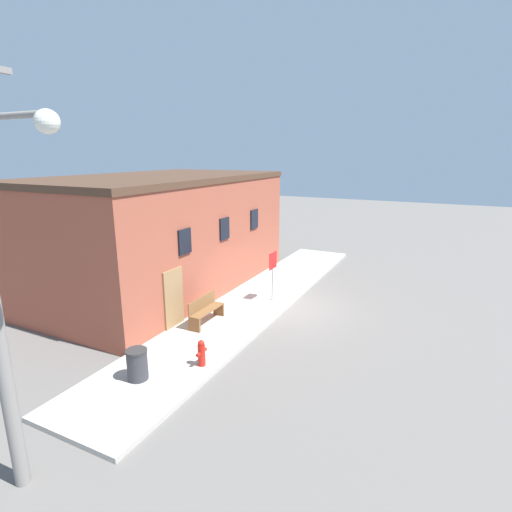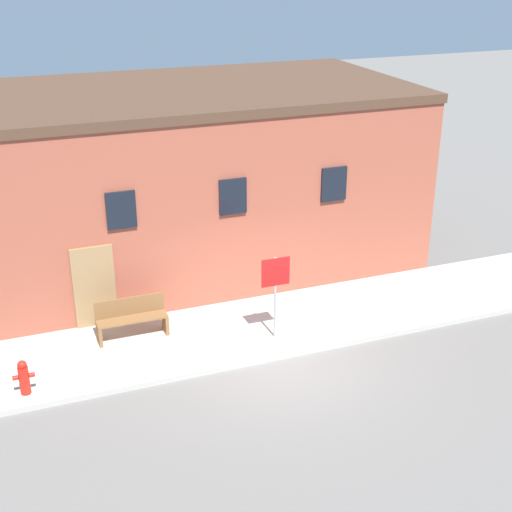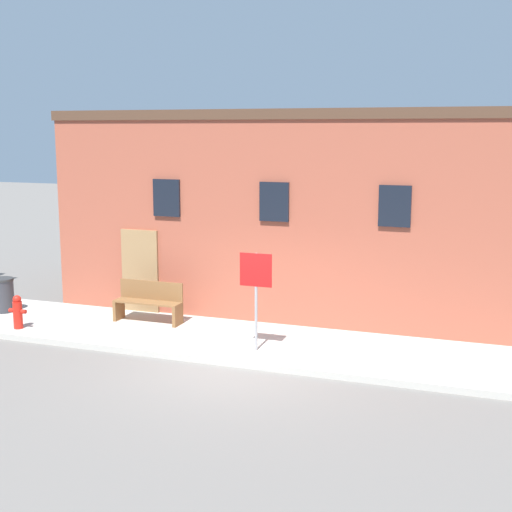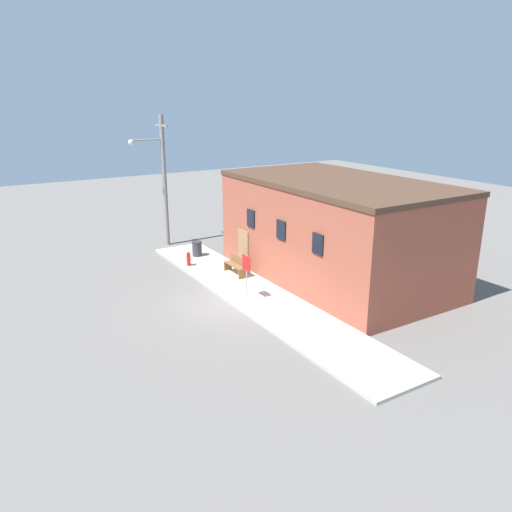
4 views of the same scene
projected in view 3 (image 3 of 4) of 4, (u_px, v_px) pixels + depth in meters
ground_plane at (232, 367)px, 14.12m from camera, size 80.00×80.00×0.00m
sidewalk at (257, 344)px, 15.45m from camera, size 18.62×2.90×0.14m
brick_building at (313, 207)px, 19.40m from camera, size 11.87×6.64×5.11m
fire_hydrant at (18, 312)px, 16.33m from camera, size 0.45×0.21×0.78m
stop_sign at (256, 283)px, 14.52m from camera, size 0.69×0.06×2.04m
bench at (149, 302)px, 16.88m from camera, size 1.65×0.44×0.97m
trash_bin at (3, 295)px, 17.84m from camera, size 0.57×0.57×0.85m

